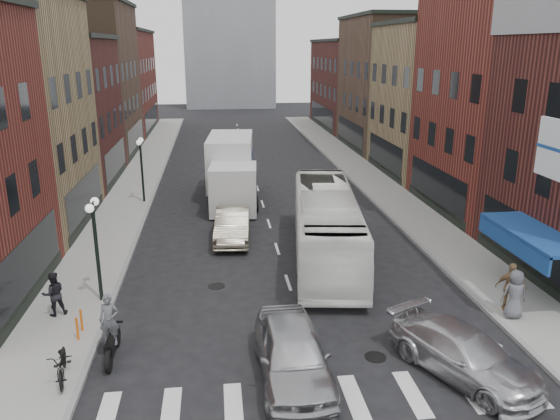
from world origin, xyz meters
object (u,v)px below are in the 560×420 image
at_px(bike_rack, 79,324).
at_px(ped_right_c, 515,294).
at_px(sedan_left_near, 293,354).
at_px(curb_car, 464,354).
at_px(parked_bicycle, 62,363).
at_px(transit_bus, 326,225).
at_px(streetlamp_far, 141,158).
at_px(box_truck, 231,170).
at_px(sedan_left_far, 232,225).
at_px(motorcycle_rider, 110,329).
at_px(ped_right_b, 511,287).
at_px(streetlamp_near, 95,232).
at_px(ped_left_solo, 54,294).

xyz_separation_m(bike_rack, ped_right_c, (15.17, -0.54, 0.50)).
bearing_deg(ped_right_c, sedan_left_near, 24.95).
bearing_deg(curb_car, parked_bicycle, 149.40).
bearing_deg(transit_bus, ped_right_c, -43.18).
xyz_separation_m(streetlamp_far, box_truck, (5.53, 0.13, -0.96)).
bearing_deg(sedan_left_far, box_truck, 92.40).
relative_size(box_truck, parked_bicycle, 4.82).
bearing_deg(sedan_left_far, parked_bicycle, -110.20).
relative_size(sedan_left_near, parked_bicycle, 2.62).
bearing_deg(motorcycle_rider, box_truck, 78.55).
distance_m(sedan_left_far, parked_bicycle, 13.04).
relative_size(bike_rack, ped_right_c, 0.44).
bearing_deg(parked_bicycle, box_truck, 62.98).
bearing_deg(box_truck, curb_car, -68.33).
relative_size(curb_car, ped_right_b, 2.70).
bearing_deg(sedan_left_near, sedan_left_far, 95.33).
height_order(transit_bus, sedan_left_near, transit_bus).
bearing_deg(streetlamp_near, box_truck, 68.61).
xyz_separation_m(transit_bus, sedan_left_near, (-2.90, -9.42, -0.76)).
xyz_separation_m(sedan_left_far, parked_bicycle, (-5.39, -11.88, -0.14)).
bearing_deg(curb_car, sedan_left_near, 149.99).
bearing_deg(ped_right_c, streetlamp_far, -41.53).
xyz_separation_m(parked_bicycle, ped_right_b, (15.22, 2.51, 0.42)).
xyz_separation_m(box_truck, ped_left_solo, (-6.94, -15.21, -0.98)).
height_order(sedan_left_far, ped_left_solo, ped_left_solo).
bearing_deg(streetlamp_near, sedan_left_far, 51.42).
height_order(parked_bicycle, ped_right_c, ped_right_c).
bearing_deg(streetlamp_far, streetlamp_near, -90.00).
distance_m(streetlamp_far, ped_right_b, 22.62).
bearing_deg(transit_bus, box_truck, 118.47).
bearing_deg(curb_car, ped_right_c, 17.32).
xyz_separation_m(bike_rack, ped_left_solo, (-1.21, 1.62, 0.43)).
bearing_deg(motorcycle_rider, bike_rack, 135.23).
relative_size(bike_rack, ped_right_b, 0.43).
relative_size(ped_left_solo, ped_right_c, 0.91).
distance_m(bike_rack, parked_bicycle, 2.54).
height_order(motorcycle_rider, curb_car, motorcycle_rider).
bearing_deg(ped_right_c, parked_bicycle, 15.04).
bearing_deg(ped_left_solo, bike_rack, 103.53).
bearing_deg(transit_bus, parked_bicycle, -129.63).
xyz_separation_m(streetlamp_near, ped_right_c, (14.97, -3.24, -1.86)).
relative_size(sedan_left_far, curb_car, 0.97).
height_order(sedan_left_near, sedan_left_far, sedan_left_near).
bearing_deg(streetlamp_far, sedan_left_far, -54.29).
xyz_separation_m(sedan_left_far, ped_right_b, (9.83, -9.36, 0.28)).
distance_m(box_truck, sedan_left_near, 20.06).
bearing_deg(box_truck, sedan_left_far, -87.04).
bearing_deg(transit_bus, ped_left_solo, -149.12).
relative_size(streetlamp_near, streetlamp_far, 1.00).
bearing_deg(sedan_left_near, ped_left_solo, 148.45).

